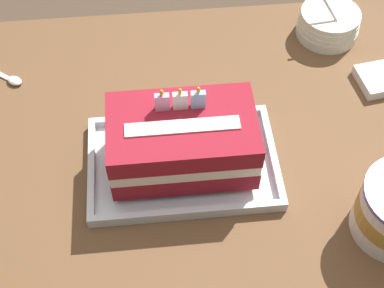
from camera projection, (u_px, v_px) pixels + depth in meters
The scene contains 7 objects.
ground_plane at pixel (198, 279), 1.58m from camera, with size 8.00×8.00×0.00m, color #4C3D2D.
dining_table at pixel (200, 171), 1.12m from camera, with size 1.03×0.76×0.68m.
foil_tray at pixel (183, 164), 0.99m from camera, with size 0.34×0.22×0.02m.
birthday_cake at pixel (182, 141), 0.94m from camera, with size 0.25×0.15×0.16m.
bowl_stack at pixel (328, 24), 1.18m from camera, with size 0.13×0.13×0.12m.
serving_spoon_near_tray at pixel (6, 77), 1.13m from camera, with size 0.14×0.11×0.01m.
napkin_pile at pixel (380, 79), 1.11m from camera, with size 0.10×0.10×0.02m.
Camera 1 is at (-0.08, -0.61, 1.51)m, focal length 50.66 mm.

